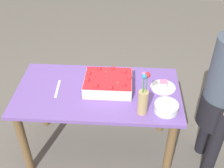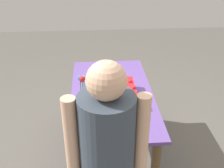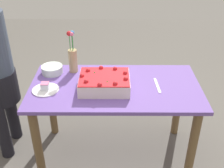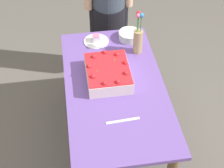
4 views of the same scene
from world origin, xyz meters
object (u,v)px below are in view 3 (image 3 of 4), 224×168
at_px(serving_plate_with_slice, 45,88).
at_px(fruit_bowl, 52,69).
at_px(cake_knife, 157,85).
at_px(flower_vase, 73,57).
at_px(sheet_cake, 104,82).

distance_m(serving_plate_with_slice, fruit_bowl, 0.29).
relative_size(serving_plate_with_slice, cake_knife, 0.92).
bearing_deg(cake_knife, flower_vase, 67.87).
height_order(sheet_cake, flower_vase, flower_vase).
relative_size(serving_plate_with_slice, flower_vase, 0.57).
distance_m(sheet_cake, flower_vase, 0.40).
height_order(sheet_cake, fruit_bowl, sheet_cake).
xyz_separation_m(cake_knife, fruit_bowl, (0.88, -0.21, 0.03)).
bearing_deg(serving_plate_with_slice, sheet_cake, -175.73).
relative_size(sheet_cake, flower_vase, 1.06).
relative_size(sheet_cake, serving_plate_with_slice, 1.87).
xyz_separation_m(sheet_cake, serving_plate_with_slice, (0.46, 0.03, -0.04)).
bearing_deg(fruit_bowl, flower_vase, -170.34).
bearing_deg(fruit_bowl, serving_plate_with_slice, 89.81).
bearing_deg(serving_plate_with_slice, fruit_bowl, -90.19).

